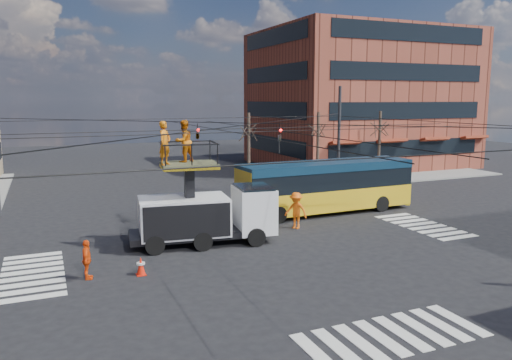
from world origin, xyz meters
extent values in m
plane|color=black|center=(0.00, 0.00, 0.00)|extent=(120.00, 120.00, 0.00)
cube|color=slate|center=(21.00, 21.00, 0.06)|extent=(18.00, 18.00, 0.12)
cube|color=brown|center=(22.00, 24.00, 7.00)|extent=(20.00, 16.00, 14.00)
cube|color=black|center=(22.00, 16.00, 2.45)|extent=(17.00, 0.12, 1.58)
cube|color=black|center=(12.00, 24.00, 2.45)|extent=(0.12, 13.60, 1.58)
cube|color=black|center=(22.00, 16.00, 5.95)|extent=(17.00, 0.12, 1.57)
cube|color=black|center=(12.00, 24.00, 5.95)|extent=(0.12, 13.60, 1.57)
cube|color=black|center=(22.00, 16.00, 9.45)|extent=(17.00, 0.12, 1.57)
cube|color=black|center=(12.00, 24.00, 9.45)|extent=(0.12, 13.60, 1.57)
cube|color=black|center=(22.00, 16.00, 12.95)|extent=(17.00, 0.12, 1.57)
cube|color=black|center=(12.00, 24.00, 12.95)|extent=(0.12, 13.60, 1.57)
cylinder|color=#2D2D30|center=(12.00, 12.00, 4.00)|extent=(0.24, 0.24, 8.00)
cylinder|color=black|center=(0.00, 12.00, 5.70)|extent=(24.00, 0.03, 0.03)
cylinder|color=black|center=(0.00, -12.00, 5.70)|extent=(24.00, 0.03, 0.03)
cylinder|color=black|center=(12.00, 0.00, 5.70)|extent=(0.03, 24.00, 0.03)
cylinder|color=black|center=(0.00, 0.00, 5.90)|extent=(24.02, 24.02, 0.03)
cylinder|color=black|center=(0.00, 0.00, 5.90)|extent=(24.02, 24.02, 0.03)
cylinder|color=black|center=(0.00, -1.20, 5.60)|extent=(24.00, 0.03, 0.03)
cylinder|color=black|center=(0.00, 1.20, 5.60)|extent=(24.00, 0.03, 0.03)
cylinder|color=black|center=(-1.20, 0.00, 5.50)|extent=(0.03, 24.00, 0.03)
cylinder|color=black|center=(1.20, 0.00, 5.50)|extent=(0.03, 24.00, 0.03)
imported|color=black|center=(2.50, 3.00, 5.10)|extent=(0.16, 0.20, 1.00)
imported|color=black|center=(-1.50, 5.00, 5.35)|extent=(0.26, 1.24, 0.50)
cylinder|color=#382B21|center=(5.00, 13.50, 3.00)|extent=(0.24, 0.24, 6.00)
cylinder|color=#382B21|center=(11.00, 13.50, 3.00)|extent=(0.24, 0.24, 6.00)
cylinder|color=#382B21|center=(17.00, 13.50, 3.00)|extent=(0.24, 0.24, 6.00)
cube|color=black|center=(-2.36, 1.50, 0.55)|extent=(7.22, 3.06, 0.30)
cube|color=silver|center=(0.22, 1.18, 1.55)|extent=(2.09, 2.61, 2.20)
cube|color=black|center=(0.22, 1.18, 2.35)|extent=(1.87, 2.48, 0.80)
cube|color=silver|center=(-3.25, 1.61, 1.45)|extent=(4.48, 3.00, 1.80)
cylinder|color=black|center=(-0.12, 0.06, 0.45)|extent=(0.94, 0.46, 0.90)
cylinder|color=black|center=(0.17, 2.34, 0.45)|extent=(0.94, 0.46, 0.90)
cylinder|color=black|center=(-2.70, 0.38, 0.45)|extent=(0.94, 0.46, 0.90)
cylinder|color=black|center=(-2.41, 2.67, 0.45)|extent=(0.94, 0.46, 0.90)
cylinder|color=black|center=(-4.88, 0.66, 0.45)|extent=(0.94, 0.46, 0.90)
cylinder|color=black|center=(-4.60, 2.94, 0.45)|extent=(0.94, 0.46, 0.90)
cube|color=black|center=(-2.95, 1.58, 2.68)|extent=(0.50, 0.50, 2.56)
cube|color=#404328|center=(-2.95, 1.58, 3.96)|extent=(2.84, 2.41, 0.12)
cube|color=yellow|center=(-2.95, 1.58, 3.84)|extent=(2.84, 2.41, 0.12)
imported|color=orange|center=(-4.15, 1.27, 5.02)|extent=(0.86, 0.86, 2.01)
imported|color=orange|center=(-3.07, 1.98, 5.02)|extent=(1.21, 1.10, 2.01)
cube|color=gold|center=(6.69, 4.96, 0.95)|extent=(11.31, 2.93, 1.30)
cube|color=black|center=(6.69, 4.96, 2.15)|extent=(11.31, 2.88, 1.10)
cube|color=#0D273D|center=(6.69, 4.96, 2.95)|extent=(11.31, 2.93, 0.50)
cube|color=gold|center=(1.17, 4.80, 1.60)|extent=(0.32, 2.48, 2.80)
cube|color=gold|center=(12.20, 5.12, 1.60)|extent=(0.32, 2.48, 2.80)
cube|color=black|center=(1.12, 4.80, 0.45)|extent=(0.23, 2.60, 0.30)
cube|color=gold|center=(1.27, 4.80, 2.85)|extent=(0.15, 1.60, 0.35)
cylinder|color=black|center=(2.79, 3.67, 0.50)|extent=(1.01, 0.33, 1.00)
cylinder|color=black|center=(2.72, 6.03, 0.50)|extent=(1.01, 0.33, 1.00)
cylinder|color=black|center=(10.09, 3.88, 0.50)|extent=(1.01, 0.33, 1.00)
cylinder|color=black|center=(10.02, 6.24, 0.50)|extent=(1.01, 0.33, 1.00)
cone|color=red|center=(-5.96, -1.78, 0.37)|extent=(0.36, 0.36, 0.75)
imported|color=#FF5210|center=(-7.98, -1.43, 0.79)|extent=(0.53, 0.98, 1.59)
imported|color=#F05D0F|center=(3.19, 2.28, 1.01)|extent=(1.38, 1.49, 2.01)
camera|label=1|loc=(-9.24, -21.29, 7.02)|focal=35.00mm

